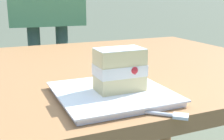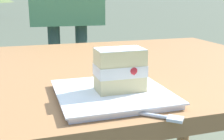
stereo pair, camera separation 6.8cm
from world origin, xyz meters
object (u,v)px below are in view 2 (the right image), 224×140
patio_table (108,91)px  cake_slice (120,70)px  dessert_fork (147,114)px  dessert_plate (112,94)px

patio_table → cake_slice: bearing=-101.6°
dessert_fork → patio_table: bearing=83.2°
patio_table → dessert_fork: bearing=-96.8°
dessert_fork → cake_slice: bearing=95.8°
dessert_plate → cake_slice: 0.06m
cake_slice → dessert_fork: size_ratio=0.81×
dessert_plate → dessert_fork: 0.14m
dessert_plate → cake_slice: cake_slice is taller
dessert_plate → dessert_fork: size_ratio=1.85×
patio_table → cake_slice: size_ratio=11.48×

